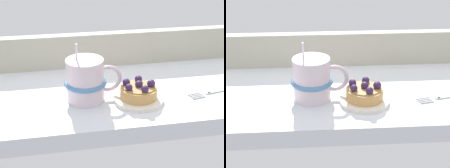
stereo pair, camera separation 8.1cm
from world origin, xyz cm
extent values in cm
cube|color=silver|center=(0.00, 0.00, -2.15)|extent=(89.16, 37.30, 4.31)
cube|color=#B2AD99|center=(0.00, 17.05, 4.92)|extent=(87.38, 3.20, 9.85)
cylinder|color=silver|center=(2.73, -7.29, 0.51)|extent=(12.04, 12.04, 1.02)
cylinder|color=silver|center=(2.73, -7.29, 0.25)|extent=(6.62, 6.62, 0.51)
cylinder|color=tan|center=(2.73, -7.29, 2.30)|extent=(8.77, 8.77, 2.57)
cylinder|color=#A37942|center=(2.73, -7.29, 3.74)|extent=(7.72, 7.72, 0.30)
sphere|color=#331E47|center=(2.73, -7.29, 4.43)|extent=(1.87, 1.87, 1.87)
sphere|color=#331E47|center=(5.64, -7.62, 4.53)|extent=(1.96, 1.96, 1.96)
sphere|color=#331E47|center=(3.37, -4.35, 4.39)|extent=(1.86, 1.86, 1.86)
sphere|color=#331E47|center=(0.40, -5.84, 4.52)|extent=(1.84, 1.84, 1.84)
sphere|color=#331E47|center=(0.22, -8.63, 4.47)|extent=(1.73, 1.73, 1.73)
sphere|color=#331E47|center=(3.41, -10.24, 4.53)|extent=(1.79, 1.79, 1.79)
cylinder|color=silver|center=(-9.65, -4.32, 5.20)|extent=(8.90, 8.90, 10.39)
torus|color=#4C7FB2|center=(-9.65, -4.32, 4.51)|extent=(10.15, 10.15, 1.20)
torus|color=silver|center=(-4.18, -4.32, 5.20)|extent=(6.86, 1.04, 6.86)
cylinder|color=silver|center=(-11.43, -3.65, 11.15)|extent=(0.57, 2.86, 6.88)
cube|color=#B7B7BC|center=(20.90, -6.95, 0.30)|extent=(1.29, 0.79, 0.60)
cube|color=#B7B7BC|center=(17.25, -6.58, 0.30)|extent=(3.48, 0.94, 0.60)
cube|color=#B7B7BC|center=(17.40, -7.29, 0.30)|extent=(3.48, 0.94, 0.60)
cube|color=#B7B7BC|center=(17.55, -8.01, 0.30)|extent=(3.48, 0.94, 0.60)
cube|color=#B7B7BC|center=(17.69, -8.73, 0.30)|extent=(3.48, 0.94, 0.60)
camera|label=1|loc=(-16.54, -77.69, 39.44)|focal=54.84mm
camera|label=2|loc=(-8.50, -78.69, 39.44)|focal=54.84mm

